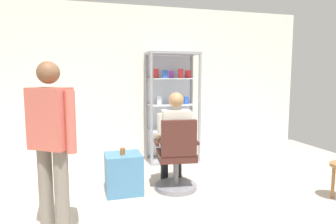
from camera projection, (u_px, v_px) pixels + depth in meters
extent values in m
cube|color=silver|center=(146.00, 84.00, 5.39)|extent=(6.00, 0.10, 2.70)
cylinder|color=gray|center=(151.00, 109.00, 4.96)|extent=(0.05, 0.05, 1.90)
cylinder|color=gray|center=(200.00, 108.00, 5.19)|extent=(0.05, 0.05, 1.90)
cylinder|color=gray|center=(146.00, 107.00, 5.34)|extent=(0.05, 0.05, 1.90)
cylinder|color=gray|center=(191.00, 106.00, 5.57)|extent=(0.05, 0.05, 1.90)
cube|color=gray|center=(173.00, 53.00, 5.15)|extent=(0.90, 0.45, 0.04)
cube|color=gray|center=(173.00, 159.00, 5.38)|extent=(0.90, 0.45, 0.04)
cube|color=silver|center=(169.00, 106.00, 5.47)|extent=(0.84, 0.02, 1.80)
cube|color=silver|center=(173.00, 130.00, 5.31)|extent=(0.82, 0.39, 0.02)
cube|color=silver|center=(160.00, 127.00, 5.23)|extent=(0.07, 0.04, 0.12)
cube|color=#268C4C|center=(173.00, 126.00, 5.26)|extent=(0.08, 0.04, 0.16)
cube|color=purple|center=(186.00, 126.00, 5.32)|extent=(0.08, 0.03, 0.13)
cube|color=silver|center=(173.00, 105.00, 5.26)|extent=(0.82, 0.39, 0.02)
cube|color=silver|center=(159.00, 100.00, 5.16)|extent=(0.07, 0.04, 0.14)
cube|color=#264CB2|center=(172.00, 100.00, 5.25)|extent=(0.08, 0.04, 0.14)
cube|color=#264CB2|center=(186.00, 100.00, 5.27)|extent=(0.08, 0.05, 0.13)
cube|color=silver|center=(173.00, 79.00, 5.20)|extent=(0.82, 0.39, 0.02)
cube|color=red|center=(156.00, 73.00, 5.16)|extent=(0.08, 0.05, 0.16)
cube|color=#264CB2|center=(165.00, 74.00, 5.11)|extent=(0.09, 0.05, 0.14)
cube|color=purple|center=(171.00, 75.00, 5.24)|extent=(0.08, 0.04, 0.13)
cube|color=red|center=(181.00, 74.00, 5.21)|extent=(0.08, 0.04, 0.16)
cube|color=red|center=(188.00, 74.00, 5.30)|extent=(0.09, 0.06, 0.14)
cylinder|color=slate|center=(176.00, 187.00, 4.02)|extent=(0.56, 0.56, 0.06)
cylinder|color=slate|center=(176.00, 172.00, 4.00)|extent=(0.07, 0.07, 0.41)
cube|color=#3F1E19|center=(176.00, 155.00, 3.97)|extent=(0.54, 0.54, 0.10)
cube|color=#3F1E19|center=(179.00, 138.00, 3.73)|extent=(0.45, 0.14, 0.45)
cube|color=#3F1E19|center=(195.00, 141.00, 3.99)|extent=(0.08, 0.30, 0.04)
cube|color=#3F1E19|center=(156.00, 142.00, 3.91)|extent=(0.08, 0.30, 0.04)
cylinder|color=black|center=(181.00, 144.00, 4.17)|extent=(0.19, 0.41, 0.14)
cylinder|color=black|center=(178.00, 160.00, 4.40)|extent=(0.11, 0.11, 0.56)
cylinder|color=black|center=(166.00, 145.00, 4.14)|extent=(0.19, 0.41, 0.14)
cylinder|color=black|center=(164.00, 160.00, 4.37)|extent=(0.11, 0.11, 0.56)
cube|color=beige|center=(176.00, 129.00, 3.93)|extent=(0.39, 0.27, 0.50)
sphere|color=#99704C|center=(176.00, 100.00, 3.88)|extent=(0.20, 0.20, 0.20)
cylinder|color=beige|center=(191.00, 123.00, 3.95)|extent=(0.09, 0.09, 0.28)
cylinder|color=#99704C|center=(188.00, 137.00, 4.15)|extent=(0.12, 0.31, 0.08)
cylinder|color=beige|center=(161.00, 124.00, 3.89)|extent=(0.09, 0.09, 0.28)
cylinder|color=#99704C|center=(159.00, 138.00, 4.10)|extent=(0.12, 0.31, 0.08)
cube|color=teal|center=(124.00, 173.00, 3.87)|extent=(0.45, 0.41, 0.51)
cylinder|color=brown|center=(123.00, 151.00, 3.79)|extent=(0.06, 0.06, 0.09)
cylinder|color=slate|center=(62.00, 195.00, 2.75)|extent=(0.13, 0.13, 0.85)
cylinder|color=#BF594C|center=(71.00, 122.00, 2.62)|extent=(0.09, 0.09, 0.55)
cylinder|color=slate|center=(46.00, 192.00, 2.81)|extent=(0.13, 0.13, 0.85)
cylinder|color=#BF594C|center=(31.00, 120.00, 2.77)|extent=(0.09, 0.09, 0.55)
cube|color=#BF594C|center=(50.00, 118.00, 2.69)|extent=(0.42, 0.39, 0.55)
sphere|color=brown|center=(48.00, 73.00, 2.64)|extent=(0.20, 0.20, 0.20)
cylinder|color=olive|center=(333.00, 182.00, 3.70)|extent=(0.04, 0.04, 0.42)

